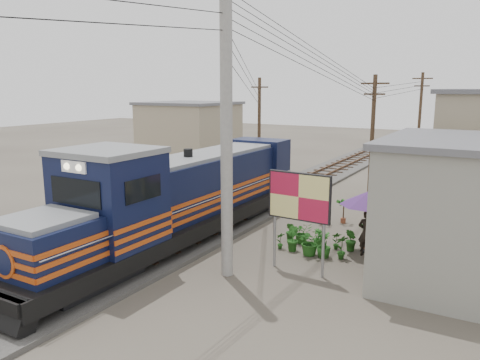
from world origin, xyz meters
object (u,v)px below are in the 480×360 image
Objects in this scene: locomotive at (180,199)px; market_umbrella at (369,198)px; billboard at (299,199)px; vendor at (366,233)px.

market_umbrella is (7.00, 2.57, 0.32)m from locomotive.
locomotive reaches higher than billboard.
vendor is at bearing 16.55° from locomotive.
locomotive is 6.00× the size of market_umbrella.
vendor is (7.10, 2.11, -0.91)m from locomotive.
market_umbrella is at bearing 67.90° from billboard.
locomotive reaches higher than market_umbrella.
locomotive is 7.47m from market_umbrella.
locomotive is at bearing 19.89° from vendor.
locomotive is 7.46m from vendor.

